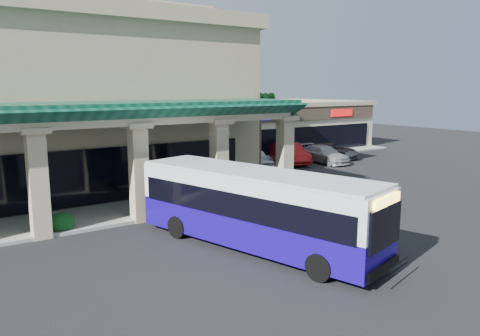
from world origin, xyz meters
TOP-DOWN VIEW (x-y plane):
  - ground at (0.00, 0.00)m, footprint 110.00×110.00m
  - arcade at (-8.00, 6.80)m, footprint 30.00×6.20m
  - strip_mall at (18.00, 24.00)m, footprint 22.50×12.50m
  - palm_0 at (8.50, 11.00)m, footprint 2.40×2.40m
  - palm_1 at (9.50, 14.00)m, footprint 2.40×2.40m
  - broadleaf_tree at (7.50, 19.00)m, footprint 2.60×2.60m
  - transit_bus at (-0.70, -1.00)m, footprint 5.45×11.56m
  - pedestrian at (4.91, 0.25)m, footprint 0.66×0.69m
  - car_silver at (10.10, 13.82)m, footprint 3.07×5.19m
  - car_white at (14.14, 14.22)m, footprint 3.30×5.48m
  - car_red at (16.74, 12.86)m, footprint 2.21×5.15m
  - car_gray at (18.96, 14.20)m, footprint 4.23×5.56m

SIDE VIEW (x-z plane):
  - ground at x=0.00m, z-range 0.00..0.00m
  - car_gray at x=18.96m, z-range 0.00..1.40m
  - car_red at x=16.74m, z-range 0.00..1.48m
  - pedestrian at x=4.91m, z-range 0.00..1.59m
  - car_silver at x=10.10m, z-range 0.00..1.66m
  - car_white at x=14.14m, z-range 0.00..1.71m
  - transit_bus at x=-0.70m, z-range 0.00..3.15m
  - broadleaf_tree at x=7.50m, z-range 0.00..4.81m
  - strip_mall at x=18.00m, z-range 0.00..4.90m
  - arcade at x=-8.00m, z-range 0.00..5.70m
  - palm_1 at x=9.50m, z-range 0.00..5.80m
  - palm_0 at x=8.50m, z-range 0.00..6.60m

